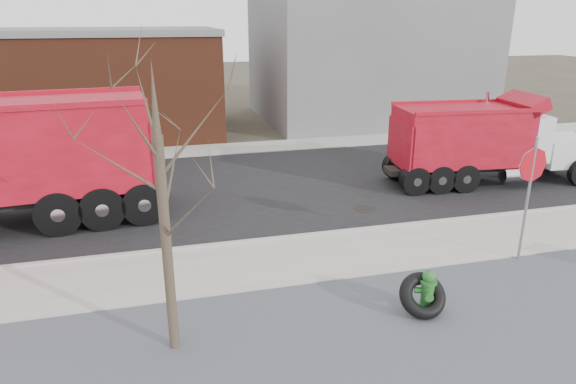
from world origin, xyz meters
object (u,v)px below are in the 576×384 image
object	(u,v)px
truck_tire	(422,295)
stop_sign	(531,179)
dump_truck_red_a	(485,139)
fire_hydrant	(428,293)

from	to	relation	value
truck_tire	stop_sign	xyz separation A→B (m)	(3.58, 1.63, 1.69)
truck_tire	dump_truck_red_a	size ratio (longest dim) A/B	0.13
fire_hydrant	dump_truck_red_a	bearing A→B (deg)	70.38
truck_tire	stop_sign	bearing A→B (deg)	24.52
truck_tire	dump_truck_red_a	xyz separation A→B (m)	(6.43, 7.45, 1.19)
fire_hydrant	stop_sign	size ratio (longest dim) A/B	0.30
fire_hydrant	dump_truck_red_a	size ratio (longest dim) A/B	0.12
dump_truck_red_a	fire_hydrant	bearing A→B (deg)	-125.28
dump_truck_red_a	stop_sign	bearing A→B (deg)	-111.00
truck_tire	fire_hydrant	bearing A→B (deg)	21.53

